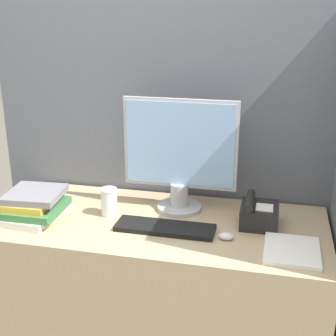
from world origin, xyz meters
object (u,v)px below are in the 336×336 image
(monitor, at_px, (180,158))
(mouse, at_px, (226,236))
(desk_telephone, at_px, (258,214))
(coffee_cup, at_px, (109,202))
(keyboard, at_px, (165,228))
(book_stack, at_px, (35,205))

(monitor, relative_size, mouse, 8.35)
(desk_telephone, bearing_deg, coffee_cup, -175.71)
(keyboard, height_order, desk_telephone, desk_telephone)
(keyboard, distance_m, book_stack, 0.58)
(monitor, height_order, book_stack, monitor)
(book_stack, distance_m, desk_telephone, 0.96)
(mouse, bearing_deg, desk_telephone, 54.15)
(mouse, relative_size, coffee_cup, 0.49)
(monitor, bearing_deg, keyboard, -93.89)
(monitor, distance_m, keyboard, 0.32)
(keyboard, distance_m, desk_telephone, 0.40)
(book_stack, bearing_deg, desk_telephone, 8.57)
(keyboard, xyz_separation_m, coffee_cup, (-0.27, 0.09, 0.05))
(mouse, xyz_separation_m, desk_telephone, (0.12, 0.16, 0.04))
(keyboard, relative_size, mouse, 6.77)
(mouse, bearing_deg, keyboard, 174.61)
(mouse, bearing_deg, monitor, 134.84)
(monitor, relative_size, coffee_cup, 4.08)
(keyboard, relative_size, desk_telephone, 2.29)
(book_stack, bearing_deg, keyboard, 0.69)
(keyboard, relative_size, book_stack, 1.38)
(monitor, distance_m, desk_telephone, 0.41)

